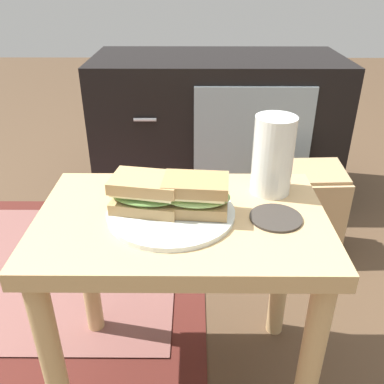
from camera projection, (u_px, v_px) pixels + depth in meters
The scene contains 10 objects.
ground_plane at pixel (184, 374), 1.02m from camera, with size 8.00×8.00×0.00m, color #4C3826.
side_table at pixel (182, 253), 0.84m from camera, with size 0.56×0.36×0.46m.
tv_cabinet at pixel (216, 129), 1.71m from camera, with size 0.96×0.46×0.58m.
area_rug at pixel (46, 268), 1.37m from camera, with size 1.05×0.88×0.01m.
plate at pixel (171, 212), 0.80m from camera, with size 0.25×0.25×0.01m, color silver.
sandwich_front at pixel (146, 193), 0.79m from camera, with size 0.15×0.11×0.07m.
sandwich_back at pixel (196, 195), 0.77m from camera, with size 0.14×0.10×0.07m.
beer_glass at pixel (273, 156), 0.84m from camera, with size 0.08×0.08×0.16m.
coaster at pixel (276, 218), 0.78m from camera, with size 0.10×0.10×0.01m, color #332D28.
paper_bag at pixel (309, 211), 1.40m from camera, with size 0.20×0.18×0.32m.
Camera 1 is at (0.02, -0.68, 0.88)m, focal length 38.73 mm.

